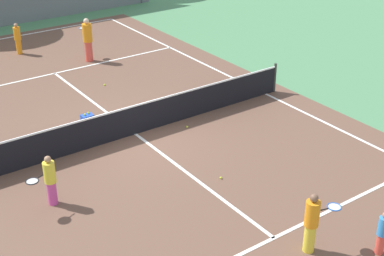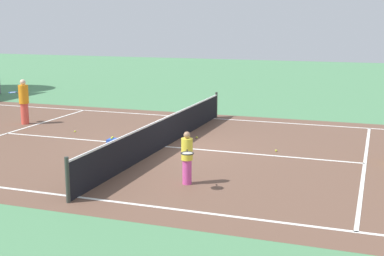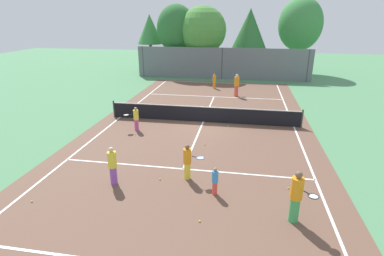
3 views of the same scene
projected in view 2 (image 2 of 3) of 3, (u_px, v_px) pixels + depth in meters
name	position (u px, v px, depth m)	size (l,w,h in m)	color
ground_plane	(165.00, 147.00, 17.78)	(80.00, 80.00, 0.00)	#4C8456
court_surface	(165.00, 147.00, 17.78)	(13.00, 25.00, 0.01)	brown
tennis_net	(165.00, 132.00, 17.68)	(11.90, 0.10, 1.10)	#333833
player_1	(187.00, 157.00, 13.58)	(0.87, 0.56, 1.39)	#D14799
player_2	(24.00, 101.00, 21.50)	(0.46, 0.97, 1.83)	#E54C3F
ball_crate	(113.00, 144.00, 17.36)	(0.38, 0.29, 0.43)	blue
tennis_ball_1	(276.00, 151.00, 17.12)	(0.07, 0.07, 0.07)	#CCE533
tennis_ball_4	(159.00, 143.00, 18.13)	(0.07, 0.07, 0.07)	#CCE533
tennis_ball_5	(197.00, 137.00, 19.05)	(0.07, 0.07, 0.07)	#CCE533
tennis_ball_6	(75.00, 131.00, 20.08)	(0.07, 0.07, 0.07)	#CCE533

